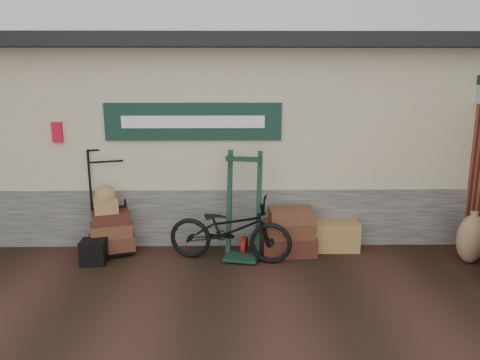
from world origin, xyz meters
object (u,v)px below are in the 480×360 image
(green_barrow, at_px, (243,206))
(suitcase_stack, at_px, (289,231))
(porter_trolley, at_px, (109,200))
(black_trunk, at_px, (94,252))
(bicycle, at_px, (230,226))
(wicker_hamper, at_px, (335,235))

(green_barrow, bearing_deg, suitcase_stack, 21.62)
(porter_trolley, relative_size, black_trunk, 4.53)
(green_barrow, bearing_deg, bicycle, -134.78)
(porter_trolley, bearing_deg, black_trunk, -120.56)
(wicker_hamper, bearing_deg, bicycle, -165.27)
(green_barrow, distance_m, bicycle, 0.35)
(porter_trolley, xyz_separation_m, black_trunk, (-0.12, -0.52, -0.61))
(black_trunk, bearing_deg, bicycle, 2.66)
(suitcase_stack, relative_size, black_trunk, 2.28)
(black_trunk, bearing_deg, porter_trolley, 77.25)
(wicker_hamper, bearing_deg, black_trunk, -171.77)
(green_barrow, distance_m, suitcase_stack, 0.81)
(suitcase_stack, height_order, wicker_hamper, suitcase_stack)
(green_barrow, height_order, black_trunk, green_barrow)
(suitcase_stack, bearing_deg, bicycle, -164.56)
(suitcase_stack, distance_m, bicycle, 0.92)
(porter_trolley, distance_m, wicker_hamper, 3.48)
(wicker_hamper, relative_size, bicycle, 0.38)
(black_trunk, height_order, bicycle, bicycle)
(wicker_hamper, xyz_separation_m, bicycle, (-1.61, -0.42, 0.30))
(suitcase_stack, relative_size, bicycle, 0.44)
(black_trunk, relative_size, bicycle, 0.19)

